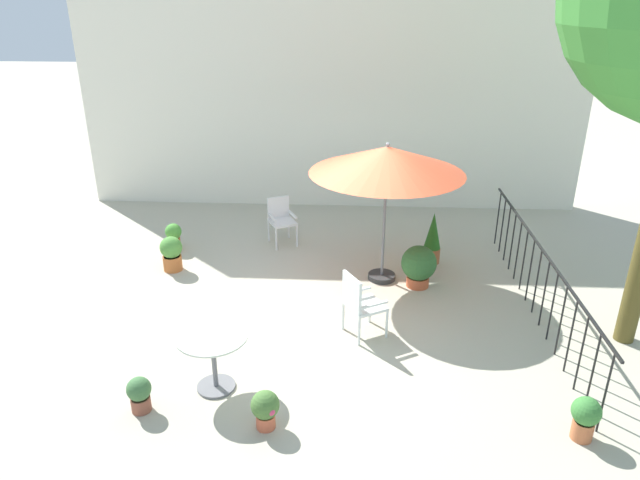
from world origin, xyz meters
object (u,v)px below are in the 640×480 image
patio_umbrella_0 (387,161)px  potted_plant_6 (433,238)px  patio_chair_1 (281,218)px  potted_plant_2 (585,417)px  potted_plant_0 (172,252)px  potted_plant_4 (265,408)px  patio_chair_0 (360,301)px  potted_plant_3 (419,265)px  potted_plant_1 (174,235)px  cafe_table_0 (213,351)px  potted_plant_5 (139,393)px

patio_umbrella_0 → potted_plant_6: 1.88m
patio_chair_1 → potted_plant_2: patio_chair_1 is taller
potted_plant_0 → potted_plant_4: (2.09, -3.67, -0.06)m
potted_plant_4 → potted_plant_6: 4.77m
patio_chair_0 → potted_plant_3: size_ratio=1.35×
potted_plant_0 → potted_plant_1: potted_plant_0 is taller
cafe_table_0 → potted_plant_3: cafe_table_0 is taller
cafe_table_0 → potted_plant_0: size_ratio=1.39×
patio_chair_0 → patio_chair_1: size_ratio=1.08×
cafe_table_0 → potted_plant_2: size_ratio=1.64×
potted_plant_3 → potted_plant_5: size_ratio=1.59×
patio_chair_1 → potted_plant_5: size_ratio=1.98×
patio_umbrella_0 → potted_plant_4: (-1.37, -3.54, -1.72)m
potted_plant_0 → potted_plant_6: potted_plant_6 is taller
potted_plant_3 → potted_plant_6: bearing=70.5°
potted_plant_0 → potted_plant_3: (4.02, -0.34, 0.05)m
patio_chair_0 → potted_plant_1: bearing=141.7°
potted_plant_3 → potted_plant_5: (-3.35, -3.14, -0.14)m
cafe_table_0 → potted_plant_0: 3.35m
potted_plant_1 → potted_plant_5: (0.87, -4.28, -0.05)m
patio_chair_0 → potted_plant_2: size_ratio=1.82×
patio_chair_0 → potted_plant_5: patio_chair_0 is taller
cafe_table_0 → potted_plant_1: 4.17m
potted_plant_0 → potted_plant_1: 0.83m
patio_umbrella_0 → patio_chair_0: patio_umbrella_0 is taller
potted_plant_2 → potted_plant_3: 3.58m
cafe_table_0 → potted_plant_4: (0.68, -0.63, -0.25)m
cafe_table_0 → patio_chair_1: size_ratio=0.97×
patio_umbrella_0 → patio_chair_0: (-0.38, -1.67, -1.45)m
patio_chair_0 → potted_plant_2: 2.96m
cafe_table_0 → potted_plant_6: bearing=50.7°
patio_chair_1 → potted_plant_6: bearing=-14.7°
patio_umbrella_0 → potted_plant_2: patio_umbrella_0 is taller
patio_umbrella_0 → potted_plant_1: size_ratio=4.74×
patio_chair_1 → potted_plant_6: size_ratio=0.93×
patio_umbrella_0 → potted_plant_0: bearing=177.9°
potted_plant_3 → potted_plant_0: bearing=175.1°
patio_umbrella_0 → potted_plant_0: patio_umbrella_0 is taller
patio_chair_1 → potted_plant_4: patio_chair_1 is taller
potted_plant_4 → potted_plant_5: size_ratio=1.06×
patio_chair_0 → potted_plant_6: bearing=62.1°
patio_chair_1 → potted_plant_3: size_ratio=1.25×
potted_plant_1 → potted_plant_2: size_ratio=0.99×
patio_umbrella_0 → potted_plant_2: size_ratio=4.69×
potted_plant_5 → patio_chair_0: bearing=34.7°
cafe_table_0 → potted_plant_5: cafe_table_0 is taller
cafe_table_0 → potted_plant_4: bearing=-42.8°
cafe_table_0 → potted_plant_2: bearing=-8.7°
cafe_table_0 → patio_chair_0: (1.68, 1.23, 0.01)m
potted_plant_3 → patio_chair_1: bearing=146.0°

